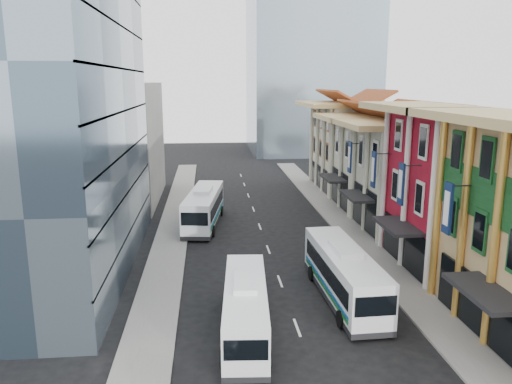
{
  "coord_description": "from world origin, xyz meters",
  "views": [
    {
      "loc": [
        -4.99,
        -18.43,
        14.05
      ],
      "look_at": [
        -1.1,
        21.53,
        5.19
      ],
      "focal_mm": 35.0,
      "sensor_mm": 36.0,
      "label": 1
    }
  ],
  "objects": [
    {
      "name": "sidewalk_right",
      "position": [
        8.5,
        22.0,
        0.07
      ],
      "size": [
        3.0,
        90.0,
        0.15
      ],
      "primitive_type": "cube",
      "color": "slate",
      "rests_on": "ground"
    },
    {
      "name": "sidewalk_left",
      "position": [
        -8.5,
        22.0,
        0.07
      ],
      "size": [
        3.0,
        90.0,
        0.15
      ],
      "primitive_type": "cube",
      "color": "slate",
      "rests_on": "ground"
    },
    {
      "name": "shophouse_red",
      "position": [
        14.0,
        17.0,
        6.0
      ],
      "size": [
        8.0,
        10.0,
        12.0
      ],
      "primitive_type": "cube",
      "color": "maroon",
      "rests_on": "ground"
    },
    {
      "name": "shophouse_cream_near",
      "position": [
        14.0,
        26.5,
        5.0
      ],
      "size": [
        8.0,
        9.0,
        10.0
      ],
      "primitive_type": "cube",
      "color": "beige",
      "rests_on": "ground"
    },
    {
      "name": "shophouse_cream_mid",
      "position": [
        14.0,
        35.5,
        5.0
      ],
      "size": [
        8.0,
        9.0,
        10.0
      ],
      "primitive_type": "cube",
      "color": "beige",
      "rests_on": "ground"
    },
    {
      "name": "shophouse_cream_far",
      "position": [
        14.0,
        46.0,
        5.5
      ],
      "size": [
        8.0,
        12.0,
        11.0
      ],
      "primitive_type": "cube",
      "color": "beige",
      "rests_on": "ground"
    },
    {
      "name": "office_tower",
      "position": [
        -17.0,
        19.0,
        15.0
      ],
      "size": [
        12.0,
        26.0,
        30.0
      ],
      "primitive_type": "cube",
      "color": "#3F5263",
      "rests_on": "ground"
    },
    {
      "name": "office_block_far",
      "position": [
        -16.0,
        42.0,
        7.0
      ],
      "size": [
        10.0,
        18.0,
        14.0
      ],
      "primitive_type": "cube",
      "color": "gray",
      "rests_on": "ground"
    },
    {
      "name": "bus_left_near",
      "position": [
        -3.06,
        7.52,
        1.65
      ],
      "size": [
        3.14,
        10.42,
        3.29
      ],
      "primitive_type": null,
      "rotation": [
        0.0,
        0.0,
        -0.07
      ],
      "color": "white",
      "rests_on": "ground"
    },
    {
      "name": "bus_left_far",
      "position": [
        -5.5,
        30.12,
        1.9
      ],
      "size": [
        4.35,
        12.11,
        3.8
      ],
      "primitive_type": null,
      "rotation": [
        0.0,
        0.0,
        -0.14
      ],
      "color": "silver",
      "rests_on": "ground"
    },
    {
      "name": "bus_right",
      "position": [
        3.71,
        11.56,
        1.85
      ],
      "size": [
        3.06,
        11.6,
        3.7
      ],
      "primitive_type": null,
      "rotation": [
        0.0,
        0.0,
        0.03
      ],
      "color": "white",
      "rests_on": "ground"
    }
  ]
}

